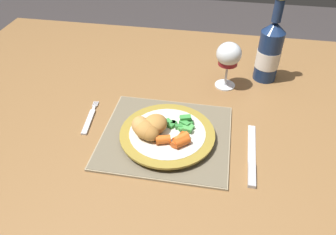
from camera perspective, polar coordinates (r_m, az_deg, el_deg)
name	(u,v)px	position (r m, az deg, el deg)	size (l,w,h in m)	color
dining_table	(161,129)	(0.97, -1.18, -1.96)	(1.47, 1.05, 0.74)	olive
placemat	(166,136)	(0.83, -0.37, -3.25)	(0.32, 0.29, 0.01)	gray
dinner_plate	(167,135)	(0.81, -0.11, -3.04)	(0.24, 0.24, 0.02)	silver
breaded_croquettes	(148,127)	(0.79, -3.49, -1.70)	(0.10, 0.11, 0.04)	#B77F3D
green_beans_pile	(182,124)	(0.82, 2.54, -1.10)	(0.08, 0.06, 0.02)	#338438
glazed_carrots	(176,140)	(0.77, 1.36, -3.91)	(0.09, 0.06, 0.02)	#CC5119
fork	(90,119)	(0.90, -13.51, -0.32)	(0.03, 0.14, 0.01)	silver
table_knife	(252,159)	(0.80, 14.37, -7.04)	(0.02, 0.21, 0.01)	silver
wine_glass	(229,56)	(0.98, 10.51, 10.44)	(0.07, 0.07, 0.14)	silver
bottle	(269,51)	(1.05, 17.24, 10.97)	(0.07, 0.07, 0.26)	navy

